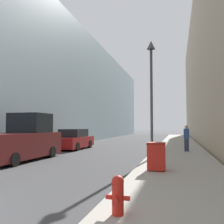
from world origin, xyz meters
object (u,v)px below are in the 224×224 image
at_px(trash_bin, 156,156).
at_px(parked_sedan_near, 74,140).
at_px(lamppost, 151,83).
at_px(pickup_truck, 22,141).
at_px(pedestrian_on_sidewalk, 186,138).
at_px(fire_hydrant, 118,194).

xyz_separation_m(trash_bin, parked_sedan_near, (-7.18, 8.71, 0.06)).
xyz_separation_m(lamppost, pickup_truck, (-6.71, -1.69, -3.11)).
bearing_deg(pedestrian_on_sidewalk, parked_sedan_near, 174.30).
relative_size(trash_bin, parked_sedan_near, 0.23).
xyz_separation_m(fire_hydrant, pickup_truck, (-6.92, 6.96, 0.52)).
xyz_separation_m(pickup_truck, parked_sedan_near, (0.06, 6.75, -0.30)).
height_order(trash_bin, pickup_truck, pickup_truck).
height_order(lamppost, pedestrian_on_sidewalk, lamppost).
height_order(fire_hydrant, pedestrian_on_sidewalk, pedestrian_on_sidewalk).
bearing_deg(trash_bin, lamppost, 98.24).
height_order(trash_bin, pedestrian_on_sidewalk, pedestrian_on_sidewalk).
bearing_deg(fire_hydrant, lamppost, 91.38).
xyz_separation_m(lamppost, pedestrian_on_sidewalk, (1.90, 4.20, -3.14)).
height_order(pickup_truck, pedestrian_on_sidewalk, pickup_truck).
relative_size(lamppost, pickup_truck, 1.13).
bearing_deg(lamppost, fire_hydrant, -88.62).
bearing_deg(trash_bin, pickup_truck, 164.85).
height_order(lamppost, pickup_truck, lamppost).
bearing_deg(fire_hydrant, trash_bin, 86.32).
bearing_deg(pickup_truck, pedestrian_on_sidewalk, 34.39).
bearing_deg(parked_sedan_near, pickup_truck, -90.50).
relative_size(pickup_truck, parked_sedan_near, 1.23).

